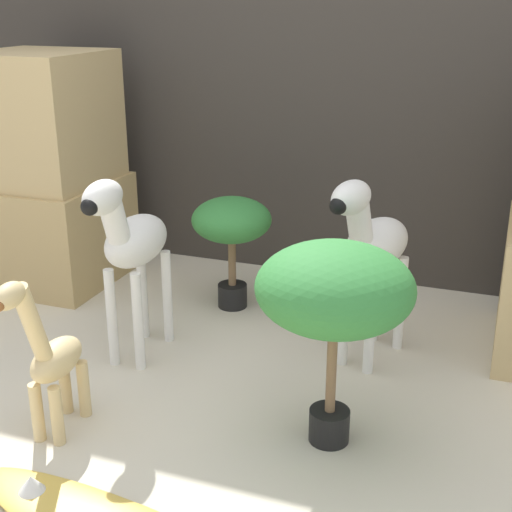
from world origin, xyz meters
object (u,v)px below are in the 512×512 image
object	(u,v)px
zebra_left	(130,242)
zebra_right	(371,244)
giraffe_figurine	(50,357)
potted_palm_front	(232,226)
potted_palm_back	(335,292)

from	to	relation	value
zebra_left	zebra_right	bearing A→B (deg)	18.33
zebra_right	giraffe_figurine	distance (m)	1.19
giraffe_figurine	potted_palm_front	size ratio (longest dim) A/B	1.15
zebra_right	potted_palm_back	distance (m)	0.57
giraffe_figurine	potted_palm_front	xyz separation A→B (m)	(0.16, 1.12, 0.11)
potted_palm_back	zebra_left	bearing A→B (deg)	161.40
zebra_right	zebra_left	size ratio (longest dim) A/B	1.00
giraffe_figurine	potted_palm_back	xyz separation A→B (m)	(0.84, 0.26, 0.24)
giraffe_figurine	potted_palm_front	world-z (taller)	giraffe_figurine
zebra_left	giraffe_figurine	world-z (taller)	zebra_left
potted_palm_back	potted_palm_front	bearing A→B (deg)	128.16
potted_palm_front	potted_palm_back	xyz separation A→B (m)	(0.67, -0.86, 0.13)
potted_palm_front	zebra_right	bearing A→B (deg)	-23.64
giraffe_figurine	potted_palm_front	distance (m)	1.14
zebra_right	potted_palm_front	distance (m)	0.74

